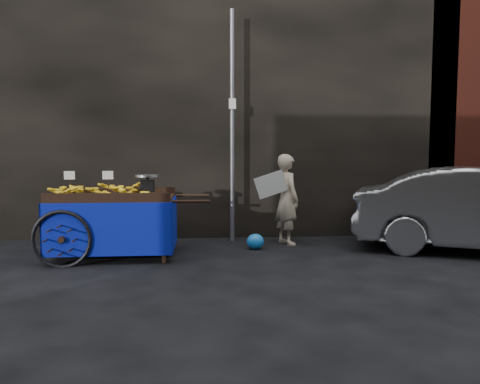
{
  "coord_description": "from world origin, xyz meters",
  "views": [
    {
      "loc": [
        -0.16,
        -6.88,
        1.59
      ],
      "look_at": [
        0.38,
        0.5,
        0.94
      ],
      "focal_mm": 35.0,
      "sensor_mm": 36.0,
      "label": 1
    }
  ],
  "objects": [
    {
      "name": "building_wall",
      "position": [
        0.39,
        2.6,
        2.5
      ],
      "size": [
        13.5,
        2.0,
        5.0
      ],
      "color": "black",
      "rests_on": "ground"
    },
    {
      "name": "street_pole",
      "position": [
        0.3,
        1.3,
        2.01
      ],
      "size": [
        0.12,
        0.1,
        4.0
      ],
      "color": "slate",
      "rests_on": "ground"
    },
    {
      "name": "plastic_bag",
      "position": [
        0.63,
        0.54,
        0.13
      ],
      "size": [
        0.28,
        0.23,
        0.25
      ],
      "primitive_type": "ellipsoid",
      "color": "blue",
      "rests_on": "ground"
    },
    {
      "name": "ground",
      "position": [
        0.0,
        0.0,
        0.0
      ],
      "size": [
        80.0,
        80.0,
        0.0
      ],
      "primitive_type": "plane",
      "color": "black",
      "rests_on": "ground"
    },
    {
      "name": "vendor",
      "position": [
        1.2,
        0.94,
        0.77
      ],
      "size": [
        0.87,
        0.66,
        1.54
      ],
      "rotation": [
        0.0,
        0.0,
        2.01
      ],
      "color": "#BEAA8D",
      "rests_on": "ground"
    },
    {
      "name": "banana_cart",
      "position": [
        -1.59,
        0.18,
        0.82
      ],
      "size": [
        2.44,
        1.24,
        1.32
      ],
      "rotation": [
        0.0,
        0.0,
        0.0
      ],
      "color": "black",
      "rests_on": "ground"
    }
  ]
}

